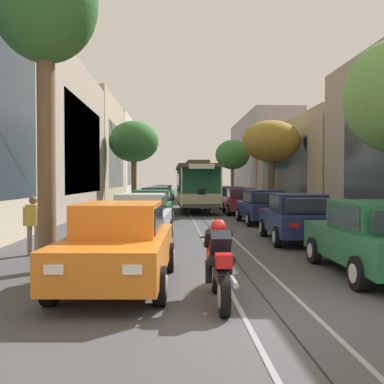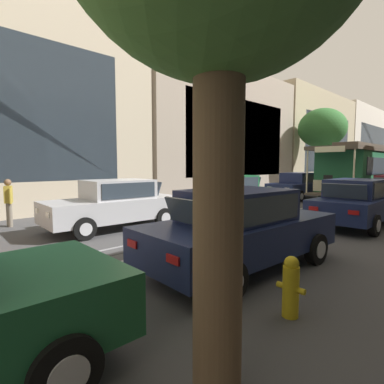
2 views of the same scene
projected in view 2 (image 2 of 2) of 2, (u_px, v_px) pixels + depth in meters
The scene contains 14 objects.
ground_plane at pixel (362, 198), 18.61m from camera, with size 160.00×160.00×0.00m, color #424244.
trolley_track_rails at pixel (380, 194), 21.29m from camera, with size 1.14×66.84×0.01m.
building_facade_left at pixel (265, 136), 27.28m from camera, with size 5.97×58.54×9.77m.
parked_car_silver_second_left at pixel (115, 204), 9.75m from camera, with size 2.14×4.42×1.58m.
parked_car_green_mid_left at pixel (231, 192), 13.79m from camera, with size 2.12×4.41×1.58m.
parked_car_navy_fourth_left at pixel (298, 186), 18.26m from camera, with size 2.10×4.40×1.58m.
parked_car_silver_fifth_left at pixel (340, 181), 23.00m from camera, with size 2.00×4.36×1.58m.
parked_car_green_sixth_left at pixel (365, 179), 26.98m from camera, with size 2.01×4.37×1.58m.
parked_car_navy_second_right at pixel (241, 229), 5.99m from camera, with size 2.14×4.42×1.58m.
parked_car_navy_mid_right at pixel (357, 202), 10.19m from camera, with size 2.06×4.39×1.58m.
street_tree_kerb_left_second at pixel (322, 129), 24.54m from camera, with size 3.82×3.52×6.63m.
cable_car_trolley at pixel (360, 171), 18.08m from camera, with size 2.65×9.15×3.28m.
pedestrian_on_left_pavement at pixel (9, 200), 10.04m from camera, with size 0.55×0.33×1.59m.
fire_hydrant at pixel (291, 286), 4.08m from camera, with size 0.40×0.22×0.84m.
Camera 2 is at (6.10, 3.15, 2.06)m, focal length 28.23 mm.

